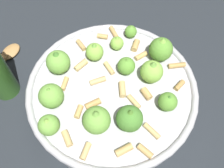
# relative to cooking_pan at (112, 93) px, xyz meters

# --- Properties ---
(ground_plane) EXTENTS (2.40, 2.40, 0.00)m
(ground_plane) POSITION_rel_cooking_pan_xyz_m (0.00, 0.00, -0.04)
(ground_plane) COLOR #23282D
(cooking_pan) EXTENTS (0.32, 0.32, 0.12)m
(cooking_pan) POSITION_rel_cooking_pan_xyz_m (0.00, 0.00, 0.00)
(cooking_pan) COLOR #B7B7BC
(cooking_pan) RESTS_ON ground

